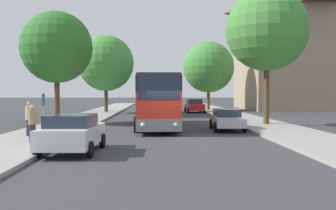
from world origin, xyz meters
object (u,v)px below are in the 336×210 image
object	(u,v)px
tree_right_mid	(267,30)
tree_left_far	(106,63)
bus_front	(156,100)
bus_middle	(156,97)
parked_car_right_near	(227,119)
parked_car_left_curb	(72,133)
tree_left_near	(57,47)
pedestrian_waiting_far	(32,123)
bus_stop_sign	(44,109)
parked_car_right_far	(194,105)
tree_right_near	(208,67)
pedestrian_waiting_near	(29,119)

from	to	relation	value
tree_right_mid	tree_left_far	bearing A→B (deg)	127.77
bus_front	tree_left_far	bearing A→B (deg)	105.60
bus_middle	parked_car_right_near	bearing A→B (deg)	-75.79
parked_car_left_curb	parked_car_right_near	size ratio (longest dim) A/B	0.97
tree_left_near	tree_left_far	size ratio (longest dim) A/B	0.95
bus_front	tree_left_near	size ratio (longest dim) A/B	1.45
pedestrian_waiting_far	tree_left_near	world-z (taller)	tree_left_near
bus_stop_sign	bus_front	bearing A→B (deg)	50.48
parked_car_right_far	tree_right_near	world-z (taller)	tree_right_near
bus_middle	pedestrian_waiting_near	size ratio (longest dim) A/B	5.91
bus_front	tree_left_far	xyz separation A→B (m)	(-5.75, 18.50, 3.86)
bus_front	pedestrian_waiting_near	bearing A→B (deg)	-137.35
bus_middle	tree_left_near	size ratio (longest dim) A/B	1.25
tree_left_far	tree_right_mid	size ratio (longest dim) A/B	0.91
bus_front	parked_car_right_near	distance (m)	5.18
parked_car_right_near	bus_stop_sign	xyz separation A→B (m)	(-10.20, -4.62, 0.83)
pedestrian_waiting_near	tree_right_mid	distance (m)	17.21
bus_front	bus_stop_sign	distance (m)	8.95
pedestrian_waiting_near	pedestrian_waiting_far	size ratio (longest dim) A/B	1.05
parked_car_right_far	tree_left_far	world-z (taller)	tree_left_far
parked_car_right_far	pedestrian_waiting_far	xyz separation A→B (m)	(-10.13, -28.45, 0.17)
tree_left_near	pedestrian_waiting_near	bearing A→B (deg)	-84.45
pedestrian_waiting_far	tree_left_near	distance (m)	13.19
parked_car_right_far	tree_right_mid	world-z (taller)	tree_right_mid
parked_car_right_far	pedestrian_waiting_far	bearing A→B (deg)	67.91
parked_car_left_curb	pedestrian_waiting_near	size ratio (longest dim) A/B	2.44
tree_right_near	tree_left_far	bearing A→B (deg)	-155.81
bus_stop_sign	tree_right_mid	bearing A→B (deg)	29.71
bus_front	bus_stop_sign	size ratio (longest dim) A/B	5.42
bus_middle	tree_right_mid	size ratio (longest dim) A/B	1.09
pedestrian_waiting_near	tree_right_near	distance (m)	33.72
bus_front	pedestrian_waiting_far	bearing A→B (deg)	-123.19
tree_right_near	parked_car_right_near	bearing A→B (deg)	-95.08
bus_stop_sign	pedestrian_waiting_far	size ratio (longest dim) A/B	1.32
parked_car_right_far	tree_right_near	size ratio (longest dim) A/B	0.53
pedestrian_waiting_far	tree_right_mid	xyz separation A→B (m)	(13.49, 9.96, 5.82)
parked_car_right_near	tree_left_near	xyz separation A→B (m)	(-12.00, 5.31, 5.08)
tree_left_near	tree_left_far	bearing A→B (deg)	83.57
bus_front	pedestrian_waiting_near	size ratio (longest dim) A/B	6.81
parked_car_right_near	tree_left_far	distance (m)	23.71
bus_stop_sign	bus_middle	bearing A→B (deg)	75.20
bus_front	tree_right_mid	distance (m)	9.38
pedestrian_waiting_near	tree_left_far	distance (m)	25.37
parked_car_left_curb	tree_right_mid	bearing A→B (deg)	49.03
tree_right_mid	bus_middle	bearing A→B (deg)	119.63
pedestrian_waiting_near	tree_left_near	xyz separation A→B (m)	(-0.92, 9.46, 4.74)
bus_front	pedestrian_waiting_near	xyz separation A→B (m)	(-6.58, -6.42, -0.81)
pedestrian_waiting_far	tree_right_mid	world-z (taller)	tree_right_mid
tree_right_mid	parked_car_right_far	bearing A→B (deg)	100.29
pedestrian_waiting_far	parked_car_right_near	bearing A→B (deg)	-92.69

